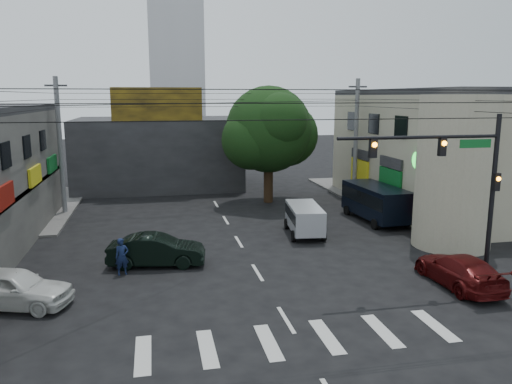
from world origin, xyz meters
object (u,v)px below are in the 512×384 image
object	(u,v)px
utility_pole_far_left	(60,147)
silver_minivan	(304,220)
traffic_gantry	(459,172)
navy_van	(376,204)
utility_pole_far_right	(356,141)
street_tree	(269,130)
white_compact	(12,288)
maroon_sedan	(459,270)
traffic_officer	(122,257)
dark_sedan	(157,250)

from	to	relation	value
utility_pole_far_left	silver_minivan	size ratio (longest dim) A/B	2.21
traffic_gantry	navy_van	world-z (taller)	traffic_gantry
utility_pole_far_right	navy_van	bearing A→B (deg)	-99.79
street_tree	white_compact	world-z (taller)	street_tree
white_compact	maroon_sedan	xyz separation A→B (m)	(17.89, -1.49, -0.08)
maroon_sedan	traffic_officer	distance (m)	14.66
silver_minivan	traffic_officer	world-z (taller)	silver_minivan
silver_minivan	maroon_sedan	bearing A→B (deg)	-148.71
traffic_gantry	maroon_sedan	xyz separation A→B (m)	(0.19, -0.27, -4.15)
navy_van	traffic_officer	bearing A→B (deg)	110.70
silver_minivan	navy_van	world-z (taller)	navy_van
street_tree	traffic_officer	bearing A→B (deg)	-125.54
utility_pole_far_left	utility_pole_far_right	xyz separation A→B (m)	(21.00, 0.00, 0.00)
maroon_sedan	traffic_gantry	bearing A→B (deg)	-55.83
utility_pole_far_right	silver_minivan	world-z (taller)	utility_pole_far_right
utility_pole_far_left	maroon_sedan	size ratio (longest dim) A/B	1.94
silver_minivan	traffic_officer	xyz separation A→B (m)	(-9.97, -4.65, -0.02)
silver_minivan	navy_van	size ratio (longest dim) A/B	0.72
maroon_sedan	utility_pole_far_right	bearing A→B (deg)	-99.16
street_tree	dark_sedan	xyz separation A→B (m)	(-8.46, -13.05, -4.73)
street_tree	navy_van	world-z (taller)	street_tree
dark_sedan	maroon_sedan	world-z (taller)	dark_sedan
street_tree	dark_sedan	bearing A→B (deg)	-122.96
white_compact	utility_pole_far_right	bearing A→B (deg)	-34.52
white_compact	silver_minivan	distance (m)	15.72
utility_pole_far_right	maroon_sedan	world-z (taller)	utility_pole_far_right
traffic_gantry	maroon_sedan	size ratio (longest dim) A/B	1.52
dark_sedan	white_compact	size ratio (longest dim) A/B	0.98
utility_pole_far_right	utility_pole_far_left	bearing A→B (deg)	180.00
utility_pole_far_right	silver_minivan	size ratio (longest dim) A/B	2.21
street_tree	traffic_officer	world-z (taller)	street_tree
white_compact	navy_van	xyz separation A→B (m)	(19.33, 9.70, 0.38)
white_compact	traffic_officer	bearing A→B (deg)	-36.55
traffic_officer	utility_pole_far_left	bearing A→B (deg)	92.29
utility_pole_far_left	navy_van	world-z (taller)	utility_pole_far_left
utility_pole_far_right	dark_sedan	xyz separation A→B (m)	(-14.96, -12.05, -3.86)
traffic_gantry	utility_pole_far_left	xyz separation A→B (m)	(-18.32, 17.00, -0.23)
silver_minivan	traffic_officer	distance (m)	11.00
utility_pole_far_left	navy_van	xyz separation A→B (m)	(19.95, -6.09, -3.46)
maroon_sedan	utility_pole_far_left	bearing A→B (deg)	-43.99
traffic_officer	white_compact	bearing A→B (deg)	-161.06
traffic_gantry	traffic_officer	size ratio (longest dim) A/B	4.29
utility_pole_far_left	silver_minivan	distance (m)	17.12
street_tree	white_compact	distance (m)	22.28
dark_sedan	silver_minivan	distance (m)	9.21
maroon_sedan	navy_van	world-z (taller)	navy_van
traffic_gantry	white_compact	world-z (taller)	traffic_gantry
street_tree	traffic_officer	distance (m)	17.82
traffic_gantry	utility_pole_far_right	world-z (taller)	utility_pole_far_right
utility_pole_far_left	utility_pole_far_right	world-z (taller)	same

